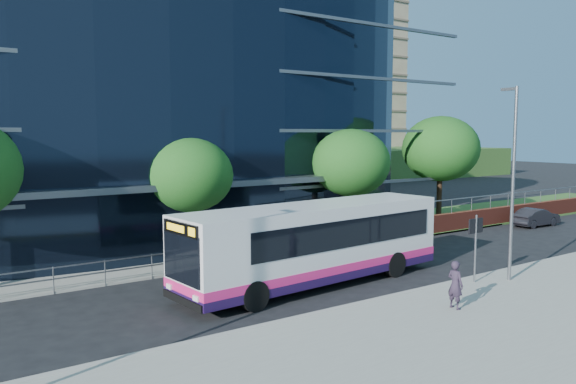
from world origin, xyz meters
TOP-DOWN VIEW (x-y plane):
  - ground at (0.00, 0.00)m, footprint 200.00×200.00m
  - pavement_near at (0.00, -5.00)m, footprint 80.00×8.00m
  - kerb at (0.00, -1.00)m, footprint 80.00×0.25m
  - yellow_line_outer at (0.00, -0.80)m, footprint 80.00×0.08m
  - yellow_line_inner at (0.00, -0.65)m, footprint 80.00×0.08m
  - far_forecourt at (-6.00, 11.00)m, footprint 50.00×8.00m
  - grass_verge at (24.00, 11.00)m, footprint 36.00×8.00m
  - glass_office at (-4.00, 20.85)m, footprint 44.00×23.10m
  - retaining_wall at (20.00, 7.30)m, footprint 34.00×0.40m
  - guard_railings at (-8.00, 7.00)m, footprint 24.00×0.05m
  - apartment_block at (32.00, 57.21)m, footprint 60.00×42.00m
  - street_sign at (4.50, -1.59)m, footprint 0.85×0.09m
  - tree_far_b at (-3.00, 9.50)m, footprint 4.29×4.29m
  - tree_far_c at (7.00, 9.00)m, footprint 4.62×4.62m
  - tree_far_d at (16.00, 10.00)m, footprint 5.28×5.28m
  - tree_dist_e at (24.00, 40.00)m, footprint 4.62×4.62m
  - tree_dist_f at (40.00, 42.00)m, footprint 4.29×4.29m
  - streetlight_east at (6.00, -2.17)m, footprint 0.15×0.77m
  - city_bus at (-0.68, 2.30)m, footprint 12.50×3.79m
  - parked_car at (20.41, 5.42)m, footprint 3.77×1.44m
  - pedestrian at (1.02, -3.40)m, footprint 0.42×0.63m

SIDE VIEW (x-z plane):
  - ground at x=0.00m, z-range 0.00..0.00m
  - yellow_line_outer at x=0.00m, z-range 0.00..0.01m
  - yellow_line_inner at x=0.00m, z-range 0.00..0.01m
  - far_forecourt at x=-6.00m, z-range 0.00..0.10m
  - grass_verge at x=24.00m, z-range 0.00..0.12m
  - pavement_near at x=0.00m, z-range 0.00..0.15m
  - kerb at x=0.00m, z-range 0.00..0.16m
  - retaining_wall at x=20.00m, z-range -0.44..1.67m
  - parked_car at x=20.41m, z-range 0.00..1.23m
  - guard_railings at x=-8.00m, z-range 0.27..1.37m
  - pedestrian at x=1.02m, z-range 0.15..1.85m
  - city_bus at x=-0.68m, z-range 0.10..3.44m
  - street_sign at x=4.50m, z-range 0.75..3.55m
  - tree_far_b at x=-3.00m, z-range 1.19..7.23m
  - tree_dist_f at x=40.00m, z-range 1.19..7.23m
  - streetlight_east at x=6.00m, z-range 0.44..8.44m
  - tree_far_c at x=7.00m, z-range 1.28..7.79m
  - tree_dist_e at x=24.00m, z-range 1.28..7.79m
  - tree_far_d at x=16.00m, z-range 1.47..8.91m
  - glass_office at x=-4.00m, z-range 0.00..16.00m
  - apartment_block at x=32.00m, z-range -3.89..26.11m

